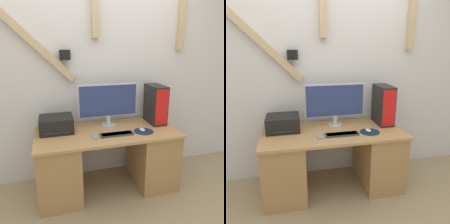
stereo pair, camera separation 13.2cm
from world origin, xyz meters
The scene contains 10 objects.
ground_plane centered at (0.00, 0.00, 0.00)m, with size 12.00×12.00×0.00m, color #9E8966.
wall_back centered at (0.00, 0.79, 1.37)m, with size 6.40×0.17×2.77m.
desk centered at (0.00, 0.37, 0.38)m, with size 1.60×0.74×0.73m.
monitor centered at (0.06, 0.54, 1.03)m, with size 0.72×0.17×0.51m.
keyboard centered at (0.07, 0.23, 0.74)m, with size 0.37×0.11×0.02m.
mousepad centered at (0.40, 0.25, 0.74)m, with size 0.23×0.23×0.00m.
mouse centered at (0.38, 0.26, 0.75)m, with size 0.06×0.10×0.03m.
computer_tower centered at (0.66, 0.50, 0.97)m, with size 0.17×0.35×0.48m.
printer centered at (-0.56, 0.51, 0.82)m, with size 0.37×0.32×0.18m.
remote_control centered at (-0.18, 0.23, 0.74)m, with size 0.04×0.13×0.02m.
Camera 2 is at (-0.44, -1.92, 1.67)m, focal length 35.00 mm.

